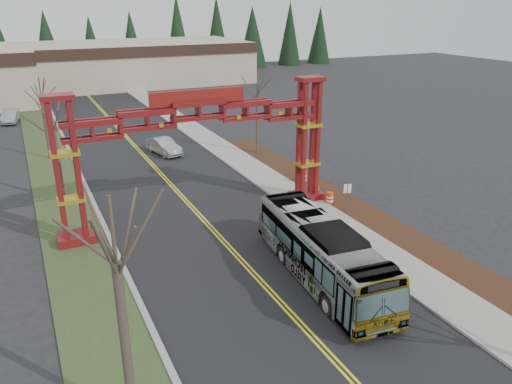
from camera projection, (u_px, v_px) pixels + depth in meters
road at (172, 186)px, 39.14m from camera, size 12.00×110.00×0.02m
lane_line_left at (171, 186)px, 39.09m from camera, size 0.12×100.00×0.01m
lane_line_right at (174, 186)px, 39.19m from camera, size 0.12×100.00×0.01m
curb_right at (244, 175)px, 41.60m from camera, size 0.30×110.00×0.15m
sidewalk_right at (259, 172)px, 42.19m from camera, size 2.60×110.00×0.14m
landscape_strip at (404, 237)px, 30.60m from camera, size 2.60×50.00×0.12m
grass_median at (65, 202)px, 35.91m from camera, size 4.00×110.00×0.08m
curb_left at (91, 198)px, 36.64m from camera, size 0.30×110.00×0.15m
gateway_arch at (199, 132)px, 31.12m from camera, size 18.20×1.60×8.90m
retail_building_east at (136, 63)px, 88.23m from camera, size 38.00×20.30×7.00m
conifer_treeline at (68, 42)px, 93.38m from camera, size 116.10×5.60×13.00m
transit_bus at (322, 252)px, 25.54m from camera, size 3.67×11.51×3.15m
silver_sedan at (164, 146)px, 47.26m from camera, size 2.61×4.82×1.51m
parked_car_far_a at (10, 116)px, 59.63m from camera, size 2.31×4.83×1.53m
bare_tree_median_near at (116, 264)px, 15.06m from camera, size 3.31×3.31×8.38m
bare_tree_median_mid at (53, 126)px, 34.39m from camera, size 3.07×3.07×7.62m
bare_tree_median_far at (42, 100)px, 44.09m from camera, size 2.94×2.94×7.46m
bare_tree_right_far at (257, 95)px, 45.68m from camera, size 2.92×2.92×7.58m
street_sign at (347, 193)px, 33.22m from camera, size 0.51×0.19×2.27m
barrel_south at (330, 199)px, 35.45m from camera, size 0.51×0.51×0.95m
barrel_mid at (316, 191)px, 36.89m from camera, size 0.49×0.49×0.90m
barrel_north at (303, 177)px, 39.53m from camera, size 0.57×0.57×1.06m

